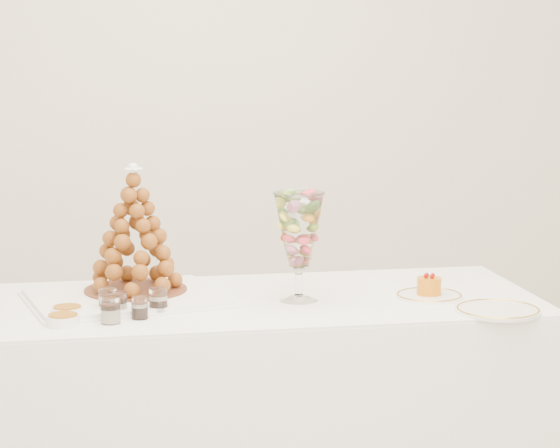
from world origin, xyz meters
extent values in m
cube|color=silver|center=(0.00, 2.00, 1.40)|extent=(4.50, 0.04, 2.80)
cube|color=white|center=(-0.06, 0.34, 0.36)|extent=(1.91, 0.78, 0.71)
cube|color=white|center=(-0.06, 0.34, 0.72)|extent=(1.90, 0.77, 0.01)
cube|color=white|center=(-0.42, 0.39, 0.73)|extent=(0.65, 0.54, 0.02)
cylinder|color=white|center=(0.12, 0.29, 0.73)|extent=(0.12, 0.12, 0.02)
cylinder|color=white|center=(0.12, 0.29, 0.78)|extent=(0.03, 0.03, 0.08)
sphere|color=white|center=(0.12, 0.29, 0.83)|extent=(0.04, 0.04, 0.04)
cylinder|color=white|center=(0.54, 0.26, 0.73)|extent=(0.21, 0.21, 0.01)
cylinder|color=white|center=(0.68, 0.03, 0.73)|extent=(0.26, 0.26, 0.01)
cylinder|color=white|center=(-0.48, 0.25, 0.76)|extent=(0.07, 0.07, 0.07)
cylinder|color=white|center=(-0.45, 0.21, 0.76)|extent=(0.06, 0.06, 0.07)
cylinder|color=white|center=(-0.33, 0.21, 0.76)|extent=(0.06, 0.06, 0.08)
cylinder|color=white|center=(-0.48, 0.12, 0.76)|extent=(0.06, 0.06, 0.08)
cylinder|color=white|center=(-0.39, 0.15, 0.75)|extent=(0.06, 0.06, 0.07)
cylinder|color=white|center=(-0.60, 0.22, 0.74)|extent=(0.09, 0.09, 0.03)
cylinder|color=white|center=(-0.61, 0.12, 0.74)|extent=(0.09, 0.09, 0.03)
cylinder|color=brown|center=(-0.39, 0.45, 0.74)|extent=(0.33, 0.33, 0.01)
cone|color=brown|center=(-0.39, 0.45, 0.95)|extent=(0.31, 0.31, 0.40)
sphere|color=white|center=(-0.39, 0.45, 1.13)|extent=(0.04, 0.04, 0.04)
cylinder|color=orange|center=(0.54, 0.26, 0.76)|extent=(0.08, 0.08, 0.06)
sphere|color=#920705|center=(0.55, 0.26, 0.79)|extent=(0.01, 0.01, 0.01)
sphere|color=#920705|center=(0.53, 0.27, 0.79)|extent=(0.01, 0.01, 0.01)
sphere|color=#920705|center=(0.52, 0.25, 0.79)|extent=(0.01, 0.01, 0.01)
sphere|color=#920705|center=(0.54, 0.25, 0.79)|extent=(0.01, 0.01, 0.01)
camera|label=1|loc=(-0.57, -3.00, 1.52)|focal=70.00mm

